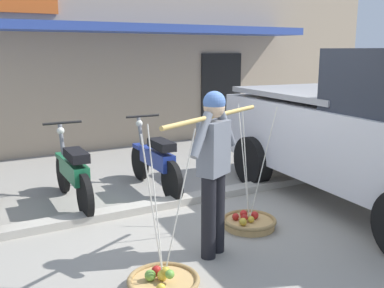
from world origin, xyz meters
name	(u,v)px	position (x,y,z in m)	size (l,w,h in m)	color
ground_plane	(199,222)	(0.00, 0.00, 0.00)	(90.00, 90.00, 0.00)	gray
sidewalk_curb	(173,202)	(0.00, 0.70, 0.05)	(20.00, 0.24, 0.10)	#AEA89C
fruit_vendor	(214,163)	(-0.32, -0.83, 0.98)	(1.53, 0.81, 1.70)	black
fruit_basket_left_side	(163,282)	(-1.08, -1.21, 0.08)	(0.65, 0.65, 1.45)	tan
fruit_basket_right_side	(249,221)	(0.43, -0.44, 0.08)	(0.65, 0.65, 1.45)	tan
motorcycle_second_in_row	(73,173)	(-1.17, 1.38, 0.45)	(0.54, 1.82, 1.09)	black
motorcycle_third_in_row	(155,161)	(0.08, 1.43, 0.45)	(0.54, 1.82, 1.09)	black
parked_truck	(382,132)	(2.34, -0.71, 1.03)	(2.49, 4.86, 2.10)	silver
storefront_building	(107,49)	(1.33, 7.05, 2.10)	(13.00, 6.00, 4.20)	tan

